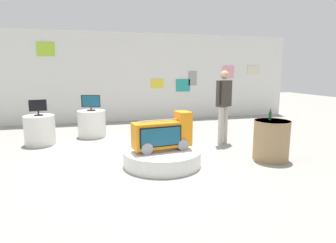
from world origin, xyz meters
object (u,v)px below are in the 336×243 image
object	(u,v)px
tv_on_left_rear	(91,102)
bottle_on_side_table	(270,115)
side_table_round	(271,140)
display_pedestal_left_rear	(92,124)
tv_on_center_rear	(38,107)
main_display_pedestal	(162,157)
display_pedestal_center_rear	(40,130)
shopper_browsing_near_truck	(224,101)
novelty_firetruck_tv	(163,135)

from	to	relation	value
tv_on_left_rear	bottle_on_side_table	size ratio (longest dim) A/B	2.23
tv_on_left_rear	side_table_round	xyz separation A→B (m)	(3.46, -3.01, -0.53)
display_pedestal_left_rear	tv_on_center_rear	bearing A→B (deg)	-155.08
main_display_pedestal	side_table_round	xyz separation A→B (m)	(2.17, -0.24, 0.26)
display_pedestal_left_rear	display_pedestal_center_rear	bearing A→B (deg)	-155.22
main_display_pedestal	tv_on_center_rear	bearing A→B (deg)	138.36
side_table_round	bottle_on_side_table	distance (m)	0.49
shopper_browsing_near_truck	display_pedestal_left_rear	bearing A→B (deg)	152.38
display_pedestal_left_rear	shopper_browsing_near_truck	size ratio (longest dim) A/B	0.42
side_table_round	bottle_on_side_table	world-z (taller)	bottle_on_side_table
bottle_on_side_table	shopper_browsing_near_truck	xyz separation A→B (m)	(-0.38, 1.31, 0.16)
main_display_pedestal	novelty_firetruck_tv	distance (m)	0.44
novelty_firetruck_tv	display_pedestal_left_rear	xyz separation A→B (m)	(-1.31, 2.79, -0.23)
display_pedestal_left_rear	bottle_on_side_table	xyz separation A→B (m)	(3.46, -2.93, 0.53)
display_pedestal_left_rear	tv_on_center_rear	world-z (taller)	tv_on_center_rear
tv_on_center_rear	side_table_round	world-z (taller)	tv_on_center_rear
tv_on_left_rear	bottle_on_side_table	bearing A→B (deg)	-40.21
main_display_pedestal	display_pedestal_left_rear	size ratio (longest dim) A/B	1.98
display_pedestal_center_rear	tv_on_center_rear	xyz separation A→B (m)	(-0.00, -0.00, 0.56)
tv_on_center_rear	bottle_on_side_table	size ratio (longest dim) A/B	1.77
display_pedestal_center_rear	bottle_on_side_table	world-z (taller)	bottle_on_side_table
side_table_round	novelty_firetruck_tv	bearing A→B (deg)	173.84
display_pedestal_center_rear	bottle_on_side_table	bearing A→B (deg)	-26.92
main_display_pedestal	side_table_round	distance (m)	2.20
display_pedestal_left_rear	side_table_round	world-z (taller)	side_table_round
main_display_pedestal	tv_on_left_rear	xyz separation A→B (m)	(-1.29, 2.78, 0.79)
tv_on_left_rear	shopper_browsing_near_truck	xyz separation A→B (m)	(3.08, -1.61, 0.11)
display_pedestal_left_rear	bottle_on_side_table	world-z (taller)	bottle_on_side_table
tv_on_center_rear	side_table_round	xyz separation A→B (m)	(4.67, -2.46, -0.51)
side_table_round	bottle_on_side_table	bearing A→B (deg)	90.96
shopper_browsing_near_truck	novelty_firetruck_tv	bearing A→B (deg)	-146.58
tv_on_left_rear	display_pedestal_center_rear	xyz separation A→B (m)	(-1.21, -0.55, -0.58)
tv_on_center_rear	side_table_round	distance (m)	5.30
display_pedestal_left_rear	novelty_firetruck_tv	bearing A→B (deg)	-64.80
display_pedestal_left_rear	display_pedestal_center_rear	xyz separation A→B (m)	(-1.21, -0.56, 0.00)
display_pedestal_center_rear	side_table_round	bearing A→B (deg)	-27.77
bottle_on_side_table	side_table_round	bearing A→B (deg)	-89.04
display_pedestal_left_rear	side_table_round	size ratio (longest dim) A/B	0.93
display_pedestal_left_rear	tv_on_left_rear	world-z (taller)	tv_on_left_rear
tv_on_left_rear	bottle_on_side_table	world-z (taller)	tv_on_left_rear
tv_on_left_rear	tv_on_center_rear	size ratio (longest dim) A/B	1.26
display_pedestal_center_rear	main_display_pedestal	bearing A→B (deg)	-41.70
display_pedestal_center_rear	side_table_round	world-z (taller)	side_table_round
shopper_browsing_near_truck	tv_on_left_rear	bearing A→B (deg)	152.43
display_pedestal_left_rear	side_table_round	xyz separation A→B (m)	(3.46, -3.02, 0.05)
novelty_firetruck_tv	bottle_on_side_table	distance (m)	2.18
tv_on_center_rear	tv_on_left_rear	bearing A→B (deg)	24.74
display_pedestal_left_rear	shopper_browsing_near_truck	distance (m)	3.55
main_display_pedestal	display_pedestal_left_rear	world-z (taller)	display_pedestal_left_rear
main_display_pedestal	novelty_firetruck_tv	xyz separation A→B (m)	(0.02, -0.00, 0.44)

